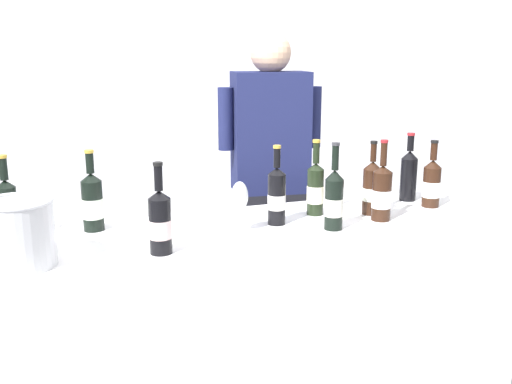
{
  "coord_description": "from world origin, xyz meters",
  "views": [
    {
      "loc": [
        -0.73,
        -2.13,
        1.66
      ],
      "look_at": [
        0.02,
        0.0,
        1.11
      ],
      "focal_mm": 40.64,
      "sensor_mm": 36.0,
      "label": 1
    }
  ],
  "objects_px": {
    "wine_bottle_0": "(372,188)",
    "wine_bottle_1": "(315,188)",
    "wine_bottle_3": "(277,195)",
    "wine_bottle_7": "(382,193)",
    "wine_bottle_4": "(432,183)",
    "wine_bottle_2": "(409,174)",
    "wine_bottle_9": "(92,202)",
    "person_server": "(270,202)",
    "wine_bottle_8": "(334,199)",
    "ice_bucket": "(18,233)",
    "wine_bottle_5": "(160,222)",
    "wine_glass": "(240,198)",
    "wine_bottle_6": "(7,209)"
  },
  "relations": [
    {
      "from": "wine_bottle_1",
      "to": "wine_bottle_7",
      "type": "relative_size",
      "value": 0.96
    },
    {
      "from": "wine_bottle_8",
      "to": "ice_bucket",
      "type": "distance_m",
      "value": 1.17
    },
    {
      "from": "wine_bottle_6",
      "to": "wine_bottle_9",
      "type": "bearing_deg",
      "value": 1.32
    },
    {
      "from": "wine_bottle_2",
      "to": "wine_bottle_8",
      "type": "bearing_deg",
      "value": -151.08
    },
    {
      "from": "wine_bottle_8",
      "to": "wine_bottle_1",
      "type": "bearing_deg",
      "value": 84.09
    },
    {
      "from": "wine_bottle_0",
      "to": "wine_bottle_3",
      "type": "height_order",
      "value": "wine_bottle_3"
    },
    {
      "from": "wine_bottle_8",
      "to": "wine_bottle_3",
      "type": "bearing_deg",
      "value": 143.24
    },
    {
      "from": "ice_bucket",
      "to": "wine_bottle_6",
      "type": "bearing_deg",
      "value": 98.88
    },
    {
      "from": "wine_bottle_9",
      "to": "person_server",
      "type": "bearing_deg",
      "value": 28.83
    },
    {
      "from": "wine_bottle_5",
      "to": "wine_bottle_9",
      "type": "relative_size",
      "value": 1.01
    },
    {
      "from": "ice_bucket",
      "to": "wine_bottle_2",
      "type": "bearing_deg",
      "value": 10.95
    },
    {
      "from": "wine_bottle_7",
      "to": "person_server",
      "type": "relative_size",
      "value": 0.2
    },
    {
      "from": "wine_bottle_6",
      "to": "wine_bottle_1",
      "type": "bearing_deg",
      "value": -3.54
    },
    {
      "from": "wine_bottle_5",
      "to": "wine_bottle_8",
      "type": "distance_m",
      "value": 0.71
    },
    {
      "from": "wine_bottle_1",
      "to": "wine_bottle_3",
      "type": "distance_m",
      "value": 0.23
    },
    {
      "from": "wine_bottle_5",
      "to": "wine_glass",
      "type": "relative_size",
      "value": 1.59
    },
    {
      "from": "wine_bottle_2",
      "to": "wine_bottle_6",
      "type": "relative_size",
      "value": 1.0
    },
    {
      "from": "wine_glass",
      "to": "person_server",
      "type": "relative_size",
      "value": 0.12
    },
    {
      "from": "wine_bottle_7",
      "to": "person_server",
      "type": "distance_m",
      "value": 0.84
    },
    {
      "from": "wine_bottle_0",
      "to": "wine_glass",
      "type": "xyz_separation_m",
      "value": [
        -0.63,
        -0.07,
        0.02
      ]
    },
    {
      "from": "wine_glass",
      "to": "person_server",
      "type": "height_order",
      "value": "person_server"
    },
    {
      "from": "wine_bottle_4",
      "to": "wine_bottle_0",
      "type": "bearing_deg",
      "value": -176.71
    },
    {
      "from": "wine_bottle_6",
      "to": "wine_bottle_9",
      "type": "relative_size",
      "value": 1.0
    },
    {
      "from": "wine_bottle_9",
      "to": "person_server",
      "type": "height_order",
      "value": "person_server"
    },
    {
      "from": "wine_bottle_0",
      "to": "wine_bottle_1",
      "type": "height_order",
      "value": "wine_bottle_1"
    },
    {
      "from": "wine_bottle_3",
      "to": "wine_bottle_8",
      "type": "height_order",
      "value": "wine_bottle_8"
    },
    {
      "from": "wine_bottle_1",
      "to": "person_server",
      "type": "height_order",
      "value": "person_server"
    },
    {
      "from": "wine_bottle_3",
      "to": "wine_bottle_8",
      "type": "distance_m",
      "value": 0.24
    },
    {
      "from": "wine_bottle_4",
      "to": "ice_bucket",
      "type": "distance_m",
      "value": 1.77
    },
    {
      "from": "wine_bottle_4",
      "to": "wine_bottle_3",
      "type": "bearing_deg",
      "value": -178.11
    },
    {
      "from": "wine_bottle_2",
      "to": "wine_bottle_7",
      "type": "distance_m",
      "value": 0.4
    },
    {
      "from": "wine_bottle_1",
      "to": "wine_bottle_7",
      "type": "bearing_deg",
      "value": -37.45
    },
    {
      "from": "wine_bottle_8",
      "to": "wine_glass",
      "type": "height_order",
      "value": "wine_bottle_8"
    },
    {
      "from": "wine_bottle_0",
      "to": "person_server",
      "type": "relative_size",
      "value": 0.18
    },
    {
      "from": "ice_bucket",
      "to": "wine_bottle_4",
      "type": "bearing_deg",
      "value": 6.38
    },
    {
      "from": "wine_bottle_2",
      "to": "wine_bottle_1",
      "type": "bearing_deg",
      "value": -171.26
    },
    {
      "from": "wine_bottle_8",
      "to": "wine_bottle_9",
      "type": "height_order",
      "value": "wine_bottle_8"
    },
    {
      "from": "wine_bottle_3",
      "to": "wine_bottle_7",
      "type": "relative_size",
      "value": 0.96
    },
    {
      "from": "wine_bottle_6",
      "to": "wine_glass",
      "type": "bearing_deg",
      "value": -14.44
    },
    {
      "from": "wine_bottle_4",
      "to": "wine_glass",
      "type": "relative_size",
      "value": 1.49
    },
    {
      "from": "wine_bottle_4",
      "to": "wine_glass",
      "type": "xyz_separation_m",
      "value": [
        -0.95,
        -0.09,
        0.03
      ]
    },
    {
      "from": "wine_bottle_8",
      "to": "wine_bottle_9",
      "type": "relative_size",
      "value": 1.08
    },
    {
      "from": "wine_bottle_3",
      "to": "person_server",
      "type": "height_order",
      "value": "person_server"
    },
    {
      "from": "wine_bottle_5",
      "to": "wine_bottle_9",
      "type": "xyz_separation_m",
      "value": [
        -0.2,
        0.36,
        0.0
      ]
    },
    {
      "from": "wine_bottle_5",
      "to": "wine_bottle_1",
      "type": "bearing_deg",
      "value": 20.95
    },
    {
      "from": "wine_bottle_8",
      "to": "wine_glass",
      "type": "bearing_deg",
      "value": 167.7
    },
    {
      "from": "wine_bottle_1",
      "to": "wine_glass",
      "type": "height_order",
      "value": "wine_bottle_1"
    },
    {
      "from": "wine_bottle_7",
      "to": "wine_glass",
      "type": "height_order",
      "value": "wine_bottle_7"
    },
    {
      "from": "wine_bottle_3",
      "to": "person_server",
      "type": "bearing_deg",
      "value": 71.41
    },
    {
      "from": "wine_bottle_7",
      "to": "wine_glass",
      "type": "xyz_separation_m",
      "value": [
        -0.62,
        0.03,
        0.02
      ]
    }
  ]
}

